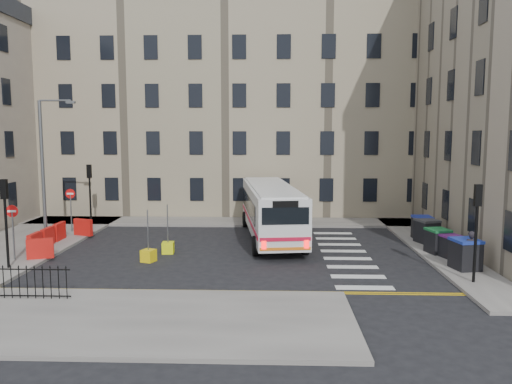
# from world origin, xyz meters

# --- Properties ---
(ground) EXTENTS (120.00, 120.00, 0.00)m
(ground) POSITION_xyz_m (0.00, 0.00, 0.00)
(ground) COLOR black
(ground) RESTS_ON ground
(pavement_north) EXTENTS (36.00, 3.20, 0.15)m
(pavement_north) POSITION_xyz_m (-6.00, 8.60, 0.07)
(pavement_north) COLOR slate
(pavement_north) RESTS_ON ground
(pavement_east) EXTENTS (2.40, 26.00, 0.15)m
(pavement_east) POSITION_xyz_m (9.00, 4.00, 0.07)
(pavement_east) COLOR slate
(pavement_east) RESTS_ON ground
(pavement_west) EXTENTS (6.00, 22.00, 0.15)m
(pavement_west) POSITION_xyz_m (-14.00, 1.00, 0.07)
(pavement_west) COLOR slate
(pavement_west) RESTS_ON ground
(pavement_sw) EXTENTS (20.00, 6.00, 0.15)m
(pavement_sw) POSITION_xyz_m (-7.00, -10.00, 0.07)
(pavement_sw) COLOR slate
(pavement_sw) RESTS_ON ground
(terrace_north) EXTENTS (38.30, 10.80, 17.20)m
(terrace_north) POSITION_xyz_m (-7.00, 15.50, 8.62)
(terrace_north) COLOR gray
(terrace_north) RESTS_ON ground
(traffic_light_east) EXTENTS (0.28, 0.22, 4.10)m
(traffic_light_east) POSITION_xyz_m (8.60, -5.50, 2.87)
(traffic_light_east) COLOR black
(traffic_light_east) RESTS_ON pavement_east
(traffic_light_nw) EXTENTS (0.28, 0.22, 4.10)m
(traffic_light_nw) POSITION_xyz_m (-12.00, 6.50, 2.87)
(traffic_light_nw) COLOR black
(traffic_light_nw) RESTS_ON pavement_west
(traffic_light_sw) EXTENTS (0.28, 0.22, 4.10)m
(traffic_light_sw) POSITION_xyz_m (-12.00, -4.00, 2.87)
(traffic_light_sw) COLOR black
(traffic_light_sw) RESTS_ON pavement_west
(streetlamp) EXTENTS (0.50, 0.22, 8.14)m
(streetlamp) POSITION_xyz_m (-13.00, 2.00, 4.34)
(streetlamp) COLOR #595B5E
(streetlamp) RESTS_ON pavement_west
(no_entry_north) EXTENTS (0.60, 0.08, 3.00)m
(no_entry_north) POSITION_xyz_m (-12.50, 4.50, 2.08)
(no_entry_north) COLOR #595B5E
(no_entry_north) RESTS_ON pavement_west
(no_entry_south) EXTENTS (0.60, 0.08, 3.00)m
(no_entry_south) POSITION_xyz_m (-12.50, -2.50, 2.08)
(no_entry_south) COLOR #595B5E
(no_entry_south) RESTS_ON pavement_west
(roadworks_barriers) EXTENTS (1.66, 6.26, 1.00)m
(roadworks_barriers) POSITION_xyz_m (-11.84, 0.50, 0.65)
(roadworks_barriers) COLOR red
(roadworks_barriers) RESTS_ON pavement_west
(bus) EXTENTS (4.08, 11.80, 3.14)m
(bus) POSITION_xyz_m (0.09, 3.45, 1.81)
(bus) COLOR silver
(bus) RESTS_ON ground
(wheelie_bin_a) EXTENTS (1.32, 1.45, 1.39)m
(wheelie_bin_a) POSITION_xyz_m (9.00, -3.48, 0.85)
(wheelie_bin_a) COLOR black
(wheelie_bin_a) RESTS_ON pavement_east
(wheelie_bin_b) EXTENTS (1.15, 1.24, 1.13)m
(wheelie_bin_b) POSITION_xyz_m (9.11, -1.41, 0.72)
(wheelie_bin_b) COLOR black
(wheelie_bin_b) RESTS_ON pavement_east
(wheelie_bin_c) EXTENTS (1.24, 1.35, 1.27)m
(wheelie_bin_c) POSITION_xyz_m (8.74, -0.42, 0.79)
(wheelie_bin_c) COLOR black
(wheelie_bin_c) RESTS_ON pavement_east
(wheelie_bin_d) EXTENTS (1.38, 1.48, 1.34)m
(wheelie_bin_d) POSITION_xyz_m (8.92, 2.03, 0.82)
(wheelie_bin_d) COLOR black
(wheelie_bin_d) RESTS_ON pavement_east
(wheelie_bin_e) EXTENTS (1.06, 1.22, 1.34)m
(wheelie_bin_e) POSITION_xyz_m (8.95, 3.03, 0.83)
(wheelie_bin_e) COLOR black
(wheelie_bin_e) RESTS_ON pavement_east
(pedestrian) EXTENTS (0.67, 0.44, 1.82)m
(pedestrian) POSITION_xyz_m (9.10, -3.78, 1.06)
(pedestrian) COLOR black
(pedestrian) RESTS_ON pavement_east
(bollard_yellow) EXTENTS (0.64, 0.64, 0.60)m
(bollard_yellow) POSITION_xyz_m (-5.33, -0.40, 0.30)
(bollard_yellow) COLOR #D9E60C
(bollard_yellow) RESTS_ON ground
(bollard_chevron) EXTENTS (0.78, 0.78, 0.60)m
(bollard_chevron) POSITION_xyz_m (-5.94, -2.14, 0.30)
(bollard_chevron) COLOR yellow
(bollard_chevron) RESTS_ON ground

